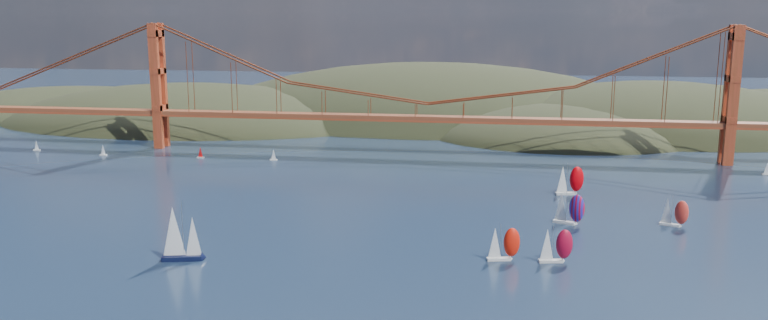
{
  "coord_description": "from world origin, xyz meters",
  "views": [
    {
      "loc": [
        30.83,
        -131.86,
        60.23
      ],
      "look_at": [
        -4.42,
        90.0,
        15.39
      ],
      "focal_mm": 35.0,
      "sensor_mm": 36.0,
      "label": 1
    }
  ],
  "objects": [
    {
      "name": "distant_boat_3",
      "position": [
        -61.18,
        158.26,
        2.41
      ],
      "size": [
        3.0,
        2.0,
        4.7
      ],
      "color": "silver",
      "rests_on": "ground"
    },
    {
      "name": "distant_boat_4",
      "position": [
        129.39,
        160.45,
        2.41
      ],
      "size": [
        3.0,
        2.0,
        4.7
      ],
      "color": "silver",
      "rests_on": "ground"
    },
    {
      "name": "racer_3",
      "position": [
        80.04,
        83.91,
        4.14
      ],
      "size": [
        7.84,
        5.15,
        8.76
      ],
      "rotation": [
        0.0,
        0.0,
        -0.37
      ],
      "color": "white",
      "rests_on": "ground"
    },
    {
      "name": "racer_rwb",
      "position": [
        50.58,
        81.32,
        4.85
      ],
      "size": [
        9.18,
        6.22,
        10.27
      ],
      "rotation": [
        0.0,
        0.0,
        -0.39
      ],
      "color": "white",
      "rests_on": "ground"
    },
    {
      "name": "distant_boat_1",
      "position": [
        -135.81,
        157.11,
        2.41
      ],
      "size": [
        3.0,
        2.0,
        4.7
      ],
      "color": "silver",
      "rests_on": "ground"
    },
    {
      "name": "racer_1",
      "position": [
        44.66,
        46.58,
        4.45
      ],
      "size": [
        8.39,
        4.36,
        9.42
      ],
      "rotation": [
        0.0,
        0.0,
        0.19
      ],
      "color": "silver",
      "rests_on": "ground"
    },
    {
      "name": "headlands",
      "position": [
        44.95,
        278.29,
        -12.46
      ],
      "size": [
        725.0,
        225.0,
        96.0
      ],
      "color": "black",
      "rests_on": "ground"
    },
    {
      "name": "racer_0",
      "position": [
        32.07,
        46.13,
        4.41
      ],
      "size": [
        8.32,
        4.59,
        9.32
      ],
      "rotation": [
        0.0,
        0.0,
        0.23
      ],
      "color": "silver",
      "rests_on": "ground"
    },
    {
      "name": "sloop_navy",
      "position": [
        -46.2,
        33.74,
        6.66
      ],
      "size": [
        10.15,
        6.73,
        15.09
      ],
      "rotation": [
        0.0,
        0.0,
        0.24
      ],
      "color": "black",
      "rests_on": "ground"
    },
    {
      "name": "distant_boat_2",
      "position": [
        -92.77,
        158.23,
        2.41
      ],
      "size": [
        3.0,
        2.0,
        4.7
      ],
      "color": "silver",
      "rests_on": "ground"
    },
    {
      "name": "bridge",
      "position": [
        -1.75,
        180.0,
        32.23
      ],
      "size": [
        552.0,
        12.0,
        55.0
      ],
      "color": "brown",
      "rests_on": "ground"
    },
    {
      "name": "racer_5",
      "position": [
        53.7,
        117.45,
        5.09
      ],
      "size": [
        9.62,
        5.48,
        10.78
      ],
      "rotation": [
        0.0,
        0.0,
        0.25
      ],
      "color": "silver",
      "rests_on": "ground"
    },
    {
      "name": "distant_boat_0",
      "position": [
        -170.44,
        162.84,
        2.41
      ],
      "size": [
        3.0,
        2.0,
        4.7
      ],
      "color": "silver",
      "rests_on": "ground"
    }
  ]
}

